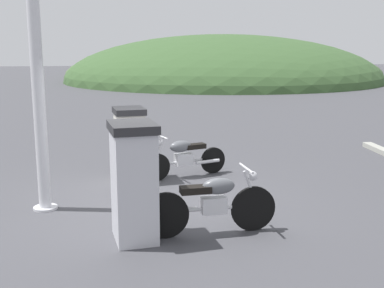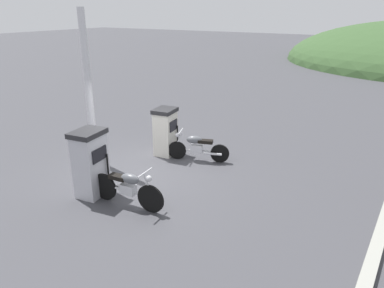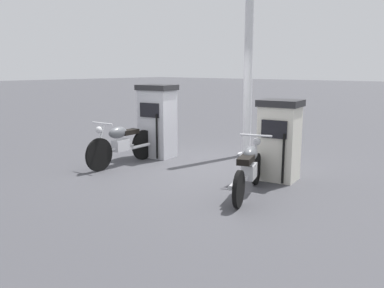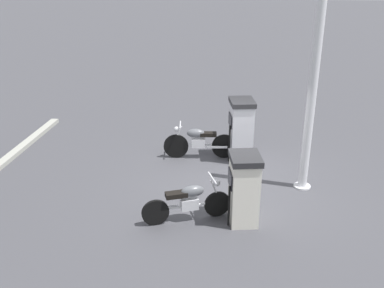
{
  "view_description": "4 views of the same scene",
  "coord_description": "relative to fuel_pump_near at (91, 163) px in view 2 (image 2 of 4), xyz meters",
  "views": [
    {
      "loc": [
        -0.41,
        -8.13,
        2.7
      ],
      "look_at": [
        0.78,
        0.16,
        1.0
      ],
      "focal_mm": 45.5,
      "sensor_mm": 36.0,
      "label": 1
    },
    {
      "loc": [
        5.99,
        -7.15,
        4.35
      ],
      "look_at": [
        1.38,
        0.43,
        1.02
      ],
      "focal_mm": 33.94,
      "sensor_mm": 36.0,
      "label": 2
    },
    {
      "loc": [
        6.4,
        5.05,
        2.05
      ],
      "look_at": [
        0.8,
        0.38,
        0.69
      ],
      "focal_mm": 38.2,
      "sensor_mm": 36.0,
      "label": 3
    },
    {
      "loc": [
        0.11,
        9.35,
        4.92
      ],
      "look_at": [
        0.86,
        0.42,
        1.21
      ],
      "focal_mm": 40.72,
      "sensor_mm": 36.0,
      "label": 4
    }
  ],
  "objects": [
    {
      "name": "ground_plane",
      "position": [
        0.28,
        1.56,
        -0.85
      ],
      "size": [
        120.0,
        120.0,
        0.0
      ],
      "primitive_type": "plane",
      "color": "#424247"
    },
    {
      "name": "fuel_pump_near",
      "position": [
        0.0,
        0.0,
        0.0
      ],
      "size": [
        0.72,
        0.89,
        1.67
      ],
      "color": "silver",
      "rests_on": "ground"
    },
    {
      "name": "fuel_pump_far",
      "position": [
        0.0,
        3.12,
        -0.09
      ],
      "size": [
        0.69,
        0.81,
        1.48
      ],
      "color": "silver",
      "rests_on": "ground"
    },
    {
      "name": "motorcycle_near_pump",
      "position": [
        1.12,
        0.02,
        -0.36
      ],
      "size": [
        1.98,
        0.56,
        0.98
      ],
      "color": "black",
      "rests_on": "ground"
    },
    {
      "name": "motorcycle_far_pump",
      "position": [
        1.11,
        3.18,
        -0.4
      ],
      "size": [
        1.79,
        0.8,
        0.92
      ],
      "color": "black",
      "rests_on": "ground"
    },
    {
      "name": "canopy_support_pole",
      "position": [
        -1.46,
        1.51,
        1.27
      ],
      "size": [
        0.4,
        0.4,
        4.39
      ],
      "color": "silver",
      "rests_on": "ground"
    },
    {
      "name": "road_edge_kerb",
      "position": [
        6.29,
        1.56,
        -0.79
      ],
      "size": [
        0.55,
        8.08,
        0.12
      ],
      "color": "#9E9E93",
      "rests_on": "ground"
    }
  ]
}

